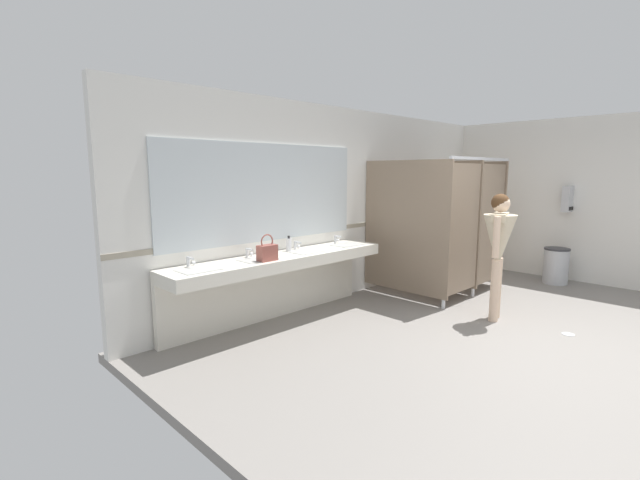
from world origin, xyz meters
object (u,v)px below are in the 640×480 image
person_standing (499,241)px  soap_dispenser (289,244)px  handbag (267,252)px  trash_bin (556,266)px  paper_towel_dispenser_upper (568,199)px

person_standing → soap_dispenser: person_standing is taller
person_standing → handbag: person_standing is taller
trash_bin → soap_dispenser: (-4.29, 1.88, 0.64)m
trash_bin → person_standing: size_ratio=0.38×
handbag → soap_dispenser: handbag is taller
handbag → soap_dispenser: (0.59, 0.31, -0.02)m
person_standing → trash_bin: bearing=2.0°
person_standing → handbag: bearing=144.7°
trash_bin → handbag: handbag is taller
trash_bin → soap_dispenser: bearing=156.3°
paper_towel_dispenser_upper → soap_dispenser: 5.03m
paper_towel_dispenser_upper → trash_bin: size_ratio=0.73×
handbag → trash_bin: bearing=-17.8°
trash_bin → person_standing: person_standing is taller
paper_towel_dispenser_upper → handbag: (-5.24, 1.57, -0.45)m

